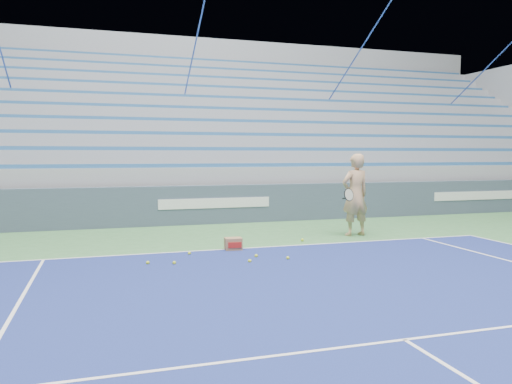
{
  "coord_description": "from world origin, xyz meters",
  "views": [
    {
      "loc": [
        -3.0,
        1.95,
        1.96
      ],
      "look_at": [
        0.19,
        12.38,
        1.15
      ],
      "focal_mm": 35.0,
      "sensor_mm": 36.0,
      "label": 1
    }
  ],
  "objects": [
    {
      "name": "tennis_ball_2",
      "position": [
        -0.49,
        10.56,
        0.03
      ],
      "size": [
        0.07,
        0.07,
        0.07
      ],
      "primitive_type": "sphere",
      "color": "#C1D32B",
      "rests_on": "ground"
    },
    {
      "name": "tennis_ball_7",
      "position": [
        -0.39,
        11.92,
        0.03
      ],
      "size": [
        0.07,
        0.07,
        0.07
      ],
      "primitive_type": "sphere",
      "color": "#C1D32B",
      "rests_on": "ground"
    },
    {
      "name": "tennis_ball_0",
      "position": [
        1.28,
        12.37,
        0.03
      ],
      "size": [
        0.07,
        0.07,
        0.07
      ],
      "primitive_type": "sphere",
      "color": "#C1D32B",
      "rests_on": "ground"
    },
    {
      "name": "tennis_ball_1",
      "position": [
        -0.25,
        10.95,
        0.03
      ],
      "size": [
        0.07,
        0.07,
        0.07
      ],
      "primitive_type": "sphere",
      "color": "#C1D32B",
      "rests_on": "ground"
    },
    {
      "name": "tennis_ball_6",
      "position": [
        -1.43,
        11.58,
        0.03
      ],
      "size": [
        0.07,
        0.07,
        0.07
      ],
      "primitive_type": "sphere",
      "color": "#C1D32B",
      "rests_on": "ground"
    },
    {
      "name": "tennis_ball_4",
      "position": [
        -2.28,
        10.94,
        0.03
      ],
      "size": [
        0.07,
        0.07,
        0.07
      ],
      "primitive_type": "sphere",
      "color": "#C1D32B",
      "rests_on": "ground"
    },
    {
      "name": "ball_box",
      "position": [
        -0.48,
        11.81,
        0.13
      ],
      "size": [
        0.36,
        0.29,
        0.26
      ],
      "color": "#906945",
      "rests_on": "ground"
    },
    {
      "name": "bleachers",
      "position": [
        0.0,
        21.6,
        2.36
      ],
      "size": [
        31.0,
        9.15,
        7.3
      ],
      "color": "#95979D",
      "rests_on": "ground"
    },
    {
      "name": "sponsor_barrier",
      "position": [
        0.0,
        15.88,
        0.55
      ],
      "size": [
        30.0,
        0.32,
        1.1
      ],
      "color": "#3D4B5D",
      "rests_on": "ground"
    },
    {
      "name": "tennis_ball_3",
      "position": [
        0.26,
        10.59,
        0.03
      ],
      "size": [
        0.07,
        0.07,
        0.07
      ],
      "primitive_type": "sphere",
      "color": "#C1D32B",
      "rests_on": "ground"
    },
    {
      "name": "tennis_ball_5",
      "position": [
        -1.83,
        10.8,
        0.03
      ],
      "size": [
        0.07,
        0.07,
        0.07
      ],
      "primitive_type": "sphere",
      "color": "#C1D32B",
      "rests_on": "ground"
    },
    {
      "name": "tennis_player",
      "position": [
        2.82,
        12.77,
        1.0
      ],
      "size": [
        1.0,
        0.9,
        1.99
      ],
      "color": "tan",
      "rests_on": "ground"
    }
  ]
}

